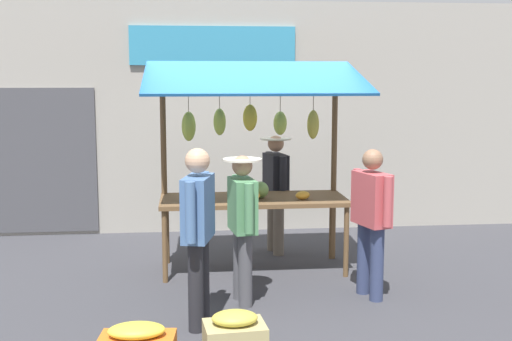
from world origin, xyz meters
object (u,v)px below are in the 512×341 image
at_px(shopper_with_shopping_bag, 242,218).
at_px(produce_crate_near, 235,337).
at_px(shopper_in_grey_tee, 371,213).
at_px(market_stall, 253,142).
at_px(vendor_with_sunhat, 276,185).
at_px(shopper_in_striped_shirt, 198,224).

bearing_deg(shopper_with_shopping_bag, produce_crate_near, 164.55).
relative_size(shopper_in_grey_tee, shopper_with_shopping_bag, 1.03).
distance_m(market_stall, shopper_with_shopping_bag, 1.38).
distance_m(shopper_in_grey_tee, shopper_with_shopping_bag, 1.35).
height_order(vendor_with_sunhat, shopper_in_grey_tee, shopper_in_grey_tee).
xyz_separation_m(shopper_with_shopping_bag, produce_crate_near, (0.18, 1.37, -0.70)).
bearing_deg(vendor_with_sunhat, produce_crate_near, -24.07).
bearing_deg(vendor_with_sunhat, shopper_with_shopping_bag, -28.11).
height_order(market_stall, vendor_with_sunhat, market_stall).
height_order(vendor_with_sunhat, shopper_with_shopping_bag, vendor_with_sunhat).
bearing_deg(produce_crate_near, market_stall, -99.02).
bearing_deg(market_stall, produce_crate_near, 80.98).
relative_size(vendor_with_sunhat, shopper_in_grey_tee, 0.99).
relative_size(market_stall, produce_crate_near, 4.72).
relative_size(vendor_with_sunhat, shopper_in_striped_shirt, 0.93).
bearing_deg(market_stall, shopper_in_grey_tee, 134.36).
bearing_deg(vendor_with_sunhat, shopper_in_grey_tee, 11.26).
height_order(shopper_in_grey_tee, shopper_with_shopping_bag, shopper_in_grey_tee).
distance_m(vendor_with_sunhat, shopper_in_grey_tee, 2.01).
bearing_deg(produce_crate_near, shopper_with_shopping_bag, -97.55).
xyz_separation_m(shopper_in_grey_tee, shopper_with_shopping_bag, (1.35, 0.04, -0.01)).
xyz_separation_m(vendor_with_sunhat, shopper_with_shopping_bag, (0.60, 1.90, -0.02)).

